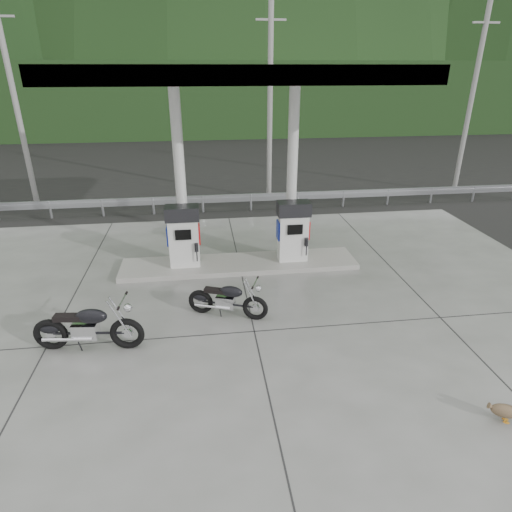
{
  "coord_description": "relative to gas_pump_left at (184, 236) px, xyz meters",
  "views": [
    {
      "loc": [
        -1.02,
        -9.12,
        5.52
      ],
      "look_at": [
        0.3,
        1.0,
        1.0
      ],
      "focal_mm": 30.0,
      "sensor_mm": 36.0,
      "label": 1
    }
  ],
  "objects": [
    {
      "name": "ground",
      "position": [
        1.6,
        -2.5,
        -1.07
      ],
      "size": [
        160.0,
        160.0,
        0.0
      ],
      "primitive_type": "plane",
      "color": "black",
      "rests_on": "ground"
    },
    {
      "name": "forecourt_apron",
      "position": [
        1.6,
        -2.5,
        -1.06
      ],
      "size": [
        18.0,
        14.0,
        0.02
      ],
      "primitive_type": "cube",
      "color": "slate",
      "rests_on": "ground"
    },
    {
      "name": "pump_island",
      "position": [
        1.6,
        0.0,
        -0.98
      ],
      "size": [
        7.0,
        1.4,
        0.15
      ],
      "primitive_type": "cube",
      "color": "gray",
      "rests_on": "forecourt_apron"
    },
    {
      "name": "gas_pump_left",
      "position": [
        0.0,
        0.0,
        0.0
      ],
      "size": [
        0.95,
        0.55,
        1.8
      ],
      "primitive_type": null,
      "color": "silver",
      "rests_on": "pump_island"
    },
    {
      "name": "gas_pump_right",
      "position": [
        3.2,
        0.0,
        0.0
      ],
      "size": [
        0.95,
        0.55,
        1.8
      ],
      "primitive_type": null,
      "color": "silver",
      "rests_on": "pump_island"
    },
    {
      "name": "canopy_column_left",
      "position": [
        0.0,
        0.4,
        1.6
      ],
      "size": [
        0.3,
        0.3,
        5.0
      ],
      "primitive_type": "cylinder",
      "color": "silver",
      "rests_on": "pump_island"
    },
    {
      "name": "canopy_column_right",
      "position": [
        3.2,
        0.4,
        1.6
      ],
      "size": [
        0.3,
        0.3,
        5.0
      ],
      "primitive_type": "cylinder",
      "color": "silver",
      "rests_on": "pump_island"
    },
    {
      "name": "canopy_roof",
      "position": [
        1.6,
        0.0,
        4.3
      ],
      "size": [
        8.5,
        5.0,
        0.4
      ],
      "primitive_type": "cube",
      "color": "white",
      "rests_on": "canopy_column_left"
    },
    {
      "name": "guardrail",
      "position": [
        1.6,
        5.5,
        -0.36
      ],
      "size": [
        26.0,
        0.16,
        1.42
      ],
      "primitive_type": null,
      "color": "#919398",
      "rests_on": "ground"
    },
    {
      "name": "road",
      "position": [
        1.6,
        9.0,
        -1.07
      ],
      "size": [
        60.0,
        7.0,
        0.01
      ],
      "primitive_type": "cube",
      "color": "black",
      "rests_on": "ground"
    },
    {
      "name": "utility_pole_a",
      "position": [
        -6.4,
        7.0,
        2.93
      ],
      "size": [
        0.22,
        0.22,
        8.0
      ],
      "primitive_type": "cylinder",
      "color": "gray",
      "rests_on": "ground"
    },
    {
      "name": "utility_pole_b",
      "position": [
        3.6,
        7.0,
        2.93
      ],
      "size": [
        0.22,
        0.22,
        8.0
      ],
      "primitive_type": "cylinder",
      "color": "gray",
      "rests_on": "ground"
    },
    {
      "name": "utility_pole_c",
      "position": [
        12.6,
        7.0,
        2.93
      ],
      "size": [
        0.22,
        0.22,
        8.0
      ],
      "primitive_type": "cylinder",
      "color": "gray",
      "rests_on": "ground"
    },
    {
      "name": "tree_band",
      "position": [
        1.6,
        27.5,
        1.93
      ],
      "size": [
        80.0,
        6.0,
        6.0
      ],
      "primitive_type": "cube",
      "color": "black",
      "rests_on": "ground"
    },
    {
      "name": "forested_hills",
      "position": [
        1.6,
        57.5,
        -1.07
      ],
      "size": [
        100.0,
        40.0,
        140.0
      ],
      "primitive_type": null,
      "color": "black",
      "rests_on": "ground"
    },
    {
      "name": "motorcycle_left",
      "position": [
        -1.93,
        -3.66,
        -0.54
      ],
      "size": [
        2.23,
        0.92,
        1.03
      ],
      "primitive_type": null,
      "rotation": [
        0.0,
        0.0,
        -0.11
      ],
      "color": "black",
      "rests_on": "forecourt_apron"
    },
    {
      "name": "motorcycle_right",
      "position": [
        1.05,
        -2.75,
        -0.61
      ],
      "size": [
        1.93,
        1.19,
        0.87
      ],
      "primitive_type": null,
      "rotation": [
        0.0,
        0.0,
        -0.36
      ],
      "color": "black",
      "rests_on": "forecourt_apron"
    },
    {
      "name": "duck",
      "position": [
        5.45,
        -6.69,
        -0.85
      ],
      "size": [
        0.57,
        0.36,
        0.4
      ],
      "primitive_type": null,
      "rotation": [
        0.0,
        0.0,
        -0.41
      ],
      "color": "brown",
      "rests_on": "forecourt_apron"
    }
  ]
}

